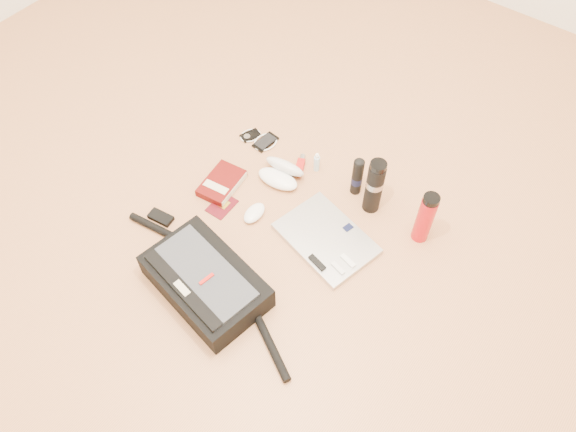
# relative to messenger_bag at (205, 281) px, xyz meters

# --- Properties ---
(ground) EXTENTS (4.00, 4.00, 0.00)m
(ground) POSITION_rel_messenger_bag_xyz_m (0.04, 0.29, -0.06)
(ground) COLOR #BD7D4E
(ground) RESTS_ON ground
(messenger_bag) EXTENTS (0.91, 0.35, 0.13)m
(messenger_bag) POSITION_rel_messenger_bag_xyz_m (0.00, 0.00, 0.00)
(messenger_bag) COLOR black
(messenger_bag) RESTS_ON ground
(laptop) EXTENTS (0.42, 0.33, 0.04)m
(laptop) POSITION_rel_messenger_bag_xyz_m (0.23, 0.44, -0.04)
(laptop) COLOR #B4B5B7
(laptop) RESTS_ON ground
(book) EXTENTS (0.15, 0.21, 0.04)m
(book) POSITION_rel_messenger_bag_xyz_m (-0.27, 0.40, -0.04)
(book) COLOR #4D0907
(book) RESTS_ON ground
(passport) EXTENTS (0.09, 0.12, 0.01)m
(passport) POSITION_rel_messenger_bag_xyz_m (-0.20, 0.32, -0.06)
(passport) COLOR #4B0911
(passport) RESTS_ON ground
(mouse) EXTENTS (0.07, 0.12, 0.04)m
(mouse) POSITION_rel_messenger_bag_xyz_m (-0.07, 0.36, -0.04)
(mouse) COLOR white
(mouse) RESTS_ON ground
(sunglasses_case) EXTENTS (0.20, 0.17, 0.10)m
(sunglasses_case) POSITION_rel_messenger_bag_xyz_m (-0.10, 0.58, -0.02)
(sunglasses_case) COLOR white
(sunglasses_case) RESTS_ON ground
(ipod) EXTENTS (0.10, 0.10, 0.01)m
(ipod) POSITION_rel_messenger_bag_xyz_m (-0.36, 0.69, -0.05)
(ipod) COLOR black
(ipod) RESTS_ON ground
(phone) EXTENTS (0.10, 0.12, 0.01)m
(phone) POSITION_rel_messenger_bag_xyz_m (-0.28, 0.70, -0.05)
(phone) COLOR black
(phone) RESTS_ON ground
(inhaler) EXTENTS (0.07, 0.11, 0.03)m
(inhaler) POSITION_rel_messenger_bag_xyz_m (-0.07, 0.68, -0.04)
(inhaler) COLOR #B11713
(inhaler) RESTS_ON ground
(spray_bottle) EXTENTS (0.03, 0.03, 0.10)m
(spray_bottle) POSITION_rel_messenger_bag_xyz_m (-0.01, 0.71, -0.01)
(spray_bottle) COLOR #ADD9ED
(spray_bottle) RESTS_ON ground
(aerosol_can) EXTENTS (0.05, 0.05, 0.19)m
(aerosol_can) POSITION_rel_messenger_bag_xyz_m (0.18, 0.71, 0.04)
(aerosol_can) COLOR black
(aerosol_can) RESTS_ON ground
(thermos_black) EXTENTS (0.09, 0.09, 0.27)m
(thermos_black) POSITION_rel_messenger_bag_xyz_m (0.28, 0.68, 0.08)
(thermos_black) COLOR black
(thermos_black) RESTS_ON ground
(thermos_red) EXTENTS (0.08, 0.08, 0.25)m
(thermos_red) POSITION_rel_messenger_bag_xyz_m (0.51, 0.67, 0.07)
(thermos_red) COLOR #AB1017
(thermos_red) RESTS_ON ground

